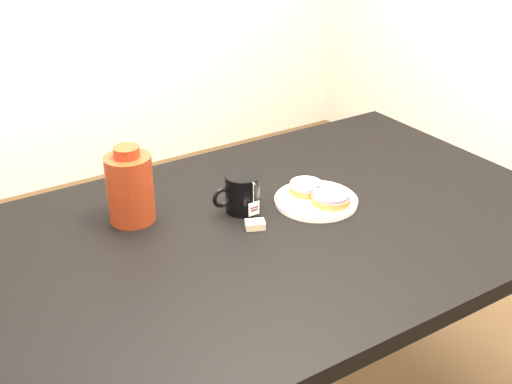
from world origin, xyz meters
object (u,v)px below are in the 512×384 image
Objects in this scene: teabag_pouch at (255,225)px; bagel_package at (130,187)px; bagel_back at (306,187)px; mug at (242,193)px; bagel_front at (331,198)px; table at (280,251)px; plate at (316,200)px.

bagel_package reaches higher than teabag_pouch.
bagel_back is 2.54× the size of teabag_pouch.
mug is 0.10m from teabag_pouch.
teabag_pouch is (-0.21, 0.01, -0.02)m from bagel_front.
bagel_back is 0.18m from mug.
table is 31.11× the size of teabag_pouch.
teabag_pouch is (-0.07, 0.01, 0.09)m from table.
bagel_front is 0.21m from teabag_pouch.
bagel_front is at bearing -29.54° from mug.
teabag_pouch is at bearing 176.63° from bagel_front.
table is at bearing 178.13° from bagel_front.
bagel_front is 0.96× the size of mug.
plate is 1.81× the size of bagel_back.
bagel_front is at bearing -77.11° from bagel_back.
bagel_front is at bearing -64.04° from plate.
plate is at bearing -22.35° from mug.
plate is 1.62× the size of mug.
teabag_pouch is at bearing -103.78° from mug.
plate is 0.46m from bagel_package.
teabag_pouch is (-0.20, -0.02, 0.00)m from plate.
mug is 0.27m from bagel_package.
bagel_back is at bearing -9.36° from mug.
bagel_front is 2.73× the size of teabag_pouch.
mug is at bearing 172.43° from bagel_back.
bagel_front is 0.65× the size of bagel_package.
plate is at bearing -21.85° from bagel_package.
plate is 0.04m from bagel_front.
table is 11.41× the size of bagel_front.
mug reaches higher than plate.
bagel_package is (-0.22, 0.19, 0.08)m from teabag_pouch.
plate is at bearing 6.80° from teabag_pouch.
bagel_front reaches higher than table.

